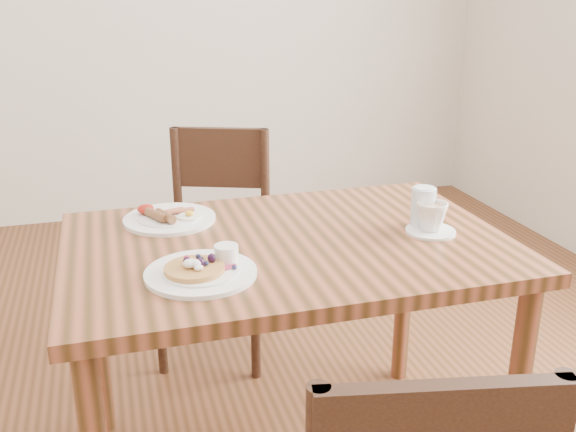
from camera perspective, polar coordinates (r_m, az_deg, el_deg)
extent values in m
cube|color=brown|center=(1.76, 0.00, -2.76)|extent=(1.20, 0.80, 0.04)
cylinder|color=brown|center=(1.89, 19.63, -15.22)|extent=(0.06, 0.06, 0.71)
cylinder|color=brown|center=(2.39, 10.28, -6.64)|extent=(0.06, 0.06, 0.71)
cylinder|color=brown|center=(2.17, -16.66, -10.02)|extent=(0.06, 0.06, 0.71)
cube|color=#362113|center=(2.50, -6.57, -2.82)|extent=(0.54, 0.54, 0.04)
cylinder|color=#362113|center=(2.48, -11.29, -9.26)|extent=(0.04, 0.04, 0.43)
cylinder|color=#362113|center=(2.41, -2.92, -9.77)|extent=(0.04, 0.04, 0.43)
cylinder|color=#362113|center=(2.79, -9.32, -5.72)|extent=(0.04, 0.04, 0.43)
cylinder|color=#362113|center=(2.73, -1.92, -6.06)|extent=(0.04, 0.04, 0.43)
cylinder|color=#362113|center=(2.57, -2.04, 3.01)|extent=(0.04, 0.04, 0.43)
cylinder|color=#362113|center=(2.63, -9.85, 3.16)|extent=(0.04, 0.04, 0.43)
cube|color=#362113|center=(2.58, -6.03, 5.18)|extent=(0.37, 0.16, 0.24)
cylinder|color=white|center=(1.56, -7.76, -5.06)|extent=(0.27, 0.27, 0.01)
cylinder|color=white|center=(1.55, -7.77, -4.82)|extent=(0.19, 0.19, 0.01)
cylinder|color=#B22D59|center=(1.57, -6.03, -4.37)|extent=(0.07, 0.07, 0.00)
cylinder|color=#C68C47|center=(1.54, -8.31, -4.65)|extent=(0.14, 0.14, 0.01)
ellipsoid|color=white|center=(1.53, -8.50, -4.17)|extent=(0.03, 0.03, 0.02)
ellipsoid|color=white|center=(1.51, -7.79, -4.62)|extent=(0.02, 0.02, 0.01)
cylinder|color=white|center=(1.59, -5.51, -3.29)|extent=(0.06, 0.06, 0.04)
cylinder|color=#591E07|center=(1.58, -5.52, -2.76)|extent=(0.05, 0.05, 0.00)
sphere|color=black|center=(1.55, -7.32, -3.81)|extent=(0.02, 0.02, 0.02)
sphere|color=#1E234C|center=(1.57, -7.44, -3.66)|extent=(0.01, 0.01, 0.01)
sphere|color=#1E234C|center=(1.59, -8.24, -3.50)|extent=(0.01, 0.01, 0.01)
sphere|color=#B21938|center=(1.56, -8.64, -3.80)|extent=(0.02, 0.02, 0.02)
sphere|color=black|center=(1.55, -9.08, -3.99)|extent=(0.02, 0.02, 0.02)
sphere|color=#1E234C|center=(1.53, -8.85, -4.48)|extent=(0.01, 0.01, 0.01)
sphere|color=black|center=(1.53, -7.94, -4.18)|extent=(0.02, 0.02, 0.02)
sphere|color=#1E234C|center=(1.54, -7.20, -4.22)|extent=(0.01, 0.01, 0.01)
sphere|color=#1E234C|center=(1.52, -5.02, -4.94)|extent=(0.01, 0.01, 0.01)
sphere|color=#B21938|center=(1.55, -4.80, -4.32)|extent=(0.01, 0.01, 0.01)
sphere|color=black|center=(1.59, -5.31, -3.65)|extent=(0.02, 0.02, 0.02)
cylinder|color=white|center=(1.93, -10.47, -0.26)|extent=(0.27, 0.27, 0.01)
cylinder|color=white|center=(1.92, -10.49, -0.06)|extent=(0.19, 0.19, 0.01)
cylinder|color=brown|center=(1.90, -11.65, 0.08)|extent=(0.06, 0.10, 0.03)
cylinder|color=brown|center=(1.88, -10.85, 0.01)|extent=(0.06, 0.10, 0.03)
cube|color=maroon|center=(1.95, -10.31, 0.45)|extent=(0.08, 0.04, 0.01)
cube|color=maroon|center=(1.94, -9.53, 0.49)|extent=(0.08, 0.03, 0.01)
cylinder|color=white|center=(1.90, -8.75, -0.03)|extent=(0.07, 0.07, 0.00)
ellipsoid|color=yellow|center=(1.90, -8.77, 0.25)|extent=(0.03, 0.03, 0.01)
ellipsoid|color=#A5190F|center=(1.95, -12.54, 0.61)|extent=(0.05, 0.05, 0.03)
cylinder|color=white|center=(1.85, 12.55, -1.32)|extent=(0.14, 0.14, 0.01)
imported|color=white|center=(1.83, 12.65, -0.03)|extent=(0.12, 0.12, 0.08)
cylinder|color=tan|center=(1.82, 12.72, 0.82)|extent=(0.07, 0.07, 0.00)
cylinder|color=silver|center=(1.87, 11.91, 0.73)|extent=(0.07, 0.07, 0.12)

